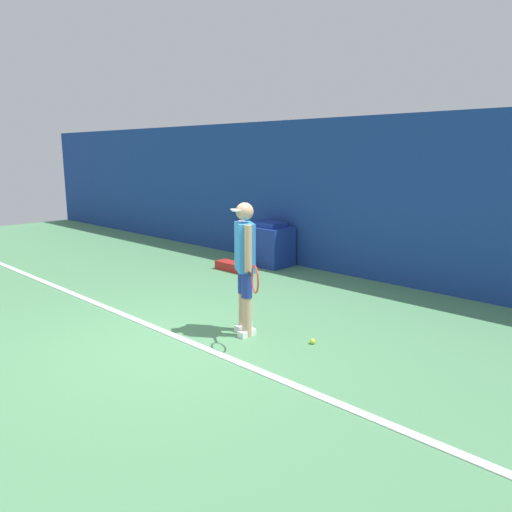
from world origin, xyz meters
TOP-DOWN VIEW (x-y plane):
  - ground_plane at (0.00, 0.00)m, footprint 24.00×24.00m
  - back_wall at (0.00, 4.41)m, footprint 24.00×0.10m
  - court_baseline at (0.00, 0.15)m, footprint 21.60×0.10m
  - tennis_player at (0.33, 0.85)m, footprint 0.83×0.59m
  - tennis_ball at (1.17, 1.17)m, footprint 0.07×0.07m
  - covered_chair at (-2.18, 3.98)m, footprint 0.95×0.66m
  - equipment_bag at (-2.33, 3.13)m, footprint 0.75×0.28m

SIDE VIEW (x-z plane):
  - ground_plane at x=0.00m, z-range 0.00..0.00m
  - court_baseline at x=0.00m, z-range 0.00..0.01m
  - tennis_ball at x=1.17m, z-range 0.00..0.07m
  - equipment_bag at x=-2.33m, z-range 0.00..0.16m
  - covered_chair at x=-2.18m, z-range -0.02..0.87m
  - tennis_player at x=0.33m, z-range 0.09..1.77m
  - back_wall at x=0.00m, z-range 0.00..2.90m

